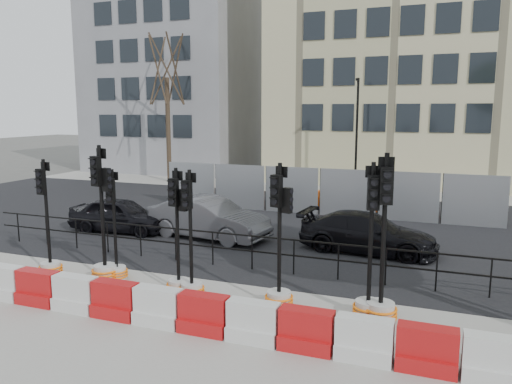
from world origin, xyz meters
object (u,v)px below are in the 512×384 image
at_px(car_a, 120,215).
at_px(car_c, 368,233).
at_px(traffic_signal_a, 49,253).
at_px(traffic_signal_d, 178,265).
at_px(traffic_signal_h, 381,289).

bearing_deg(car_a, car_c, -91.03).
relative_size(traffic_signal_a, traffic_signal_d, 1.02).
xyz_separation_m(traffic_signal_h, car_c, (-1.02, 5.17, -0.12)).
height_order(traffic_signal_a, traffic_signal_d, traffic_signal_a).
bearing_deg(traffic_signal_d, car_a, 142.93).
height_order(traffic_signal_d, traffic_signal_h, traffic_signal_h).
bearing_deg(car_c, traffic_signal_h, -163.95).
bearing_deg(car_c, traffic_signal_a, 129.79).
bearing_deg(traffic_signal_h, car_c, 88.63).
height_order(traffic_signal_a, car_c, traffic_signal_a).
bearing_deg(traffic_signal_a, traffic_signal_d, 3.52).
height_order(car_a, car_c, car_a).
xyz_separation_m(traffic_signal_h, car_a, (-9.82, 4.67, -0.11)).
bearing_deg(traffic_signal_d, car_c, 60.87).
distance_m(traffic_signal_a, traffic_signal_h, 8.62).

